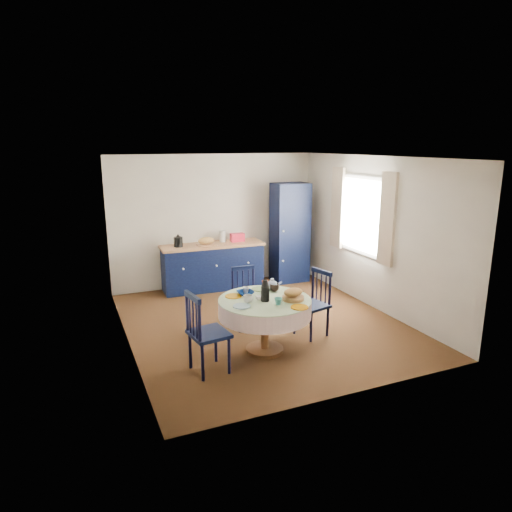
{
  "coord_description": "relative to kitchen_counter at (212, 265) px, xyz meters",
  "views": [
    {
      "loc": [
        -2.67,
        -6.0,
        2.7
      ],
      "look_at": [
        -0.03,
        0.2,
        1.02
      ],
      "focal_mm": 32.0,
      "sensor_mm": 36.0,
      "label": 1
    }
  ],
  "objects": [
    {
      "name": "floor",
      "position": [
        0.17,
        -1.96,
        -0.45
      ],
      "size": [
        4.5,
        4.5,
        0.0
      ],
      "primitive_type": "plane",
      "color": "black",
      "rests_on": "ground"
    },
    {
      "name": "ceiling",
      "position": [
        0.17,
        -1.96,
        2.05
      ],
      "size": [
        4.5,
        4.5,
        0.0
      ],
      "primitive_type": "plane",
      "rotation": [
        3.14,
        0.0,
        0.0
      ],
      "color": "white",
      "rests_on": "wall_back"
    },
    {
      "name": "wall_back",
      "position": [
        0.17,
        0.29,
        0.8
      ],
      "size": [
        4.0,
        0.02,
        2.5
      ],
      "primitive_type": "cube",
      "color": "beige",
      "rests_on": "floor"
    },
    {
      "name": "wall_left",
      "position": [
        -1.83,
        -1.96,
        0.8
      ],
      "size": [
        0.02,
        4.5,
        2.5
      ],
      "primitive_type": "cube",
      "color": "beige",
      "rests_on": "floor"
    },
    {
      "name": "wall_right",
      "position": [
        2.17,
        -1.96,
        0.8
      ],
      "size": [
        0.02,
        4.5,
        2.5
      ],
      "primitive_type": "cube",
      "color": "beige",
      "rests_on": "floor"
    },
    {
      "name": "window",
      "position": [
        2.12,
        -1.66,
        1.08
      ],
      "size": [
        0.1,
        1.74,
        1.45
      ],
      "color": "white",
      "rests_on": "wall_right"
    },
    {
      "name": "kitchen_counter",
      "position": [
        0.0,
        0.0,
        0.0
      ],
      "size": [
        1.95,
        0.67,
        1.1
      ],
      "rotation": [
        0.0,
        0.0,
        -0.04
      ],
      "color": "black",
      "rests_on": "floor"
    },
    {
      "name": "pantry_cabinet",
      "position": [
        1.57,
        -0.11,
        0.53
      ],
      "size": [
        0.69,
        0.51,
        1.95
      ],
      "rotation": [
        0.0,
        0.0,
        -0.01
      ],
      "color": "black",
      "rests_on": "floor"
    },
    {
      "name": "dining_table",
      "position": [
        -0.19,
        -2.87,
        0.16
      ],
      "size": [
        1.21,
        1.21,
        1.01
      ],
      "color": "#583119",
      "rests_on": "floor"
    },
    {
      "name": "chair_left",
      "position": [
        -1.08,
        -3.1,
        0.07
      ],
      "size": [
        0.49,
        0.5,
        1.01
      ],
      "rotation": [
        0.0,
        0.0,
        1.7
      ],
      "color": "black",
      "rests_on": "floor"
    },
    {
      "name": "chair_far",
      "position": [
        -0.11,
        -1.97,
        0.01
      ],
      "size": [
        0.42,
        0.41,
        0.91
      ],
      "rotation": [
        0.0,
        0.0,
        -0.05
      ],
      "color": "black",
      "rests_on": "floor"
    },
    {
      "name": "chair_right",
      "position": [
        0.67,
        -2.63,
        0.03
      ],
      "size": [
        0.49,
        0.51,
        0.95
      ],
      "rotation": [
        0.0,
        0.0,
        -1.33
      ],
      "color": "black",
      "rests_on": "floor"
    },
    {
      "name": "mug_a",
      "position": [
        -0.45,
        -2.9,
        0.33
      ],
      "size": [
        0.12,
        0.12,
        0.1
      ],
      "primitive_type": "imported",
      "color": "silver",
      "rests_on": "dining_table"
    },
    {
      "name": "mug_b",
      "position": [
        -0.13,
        -3.12,
        0.33
      ],
      "size": [
        0.1,
        0.1,
        0.09
      ],
      "primitive_type": "imported",
      "color": "teal",
      "rests_on": "dining_table"
    },
    {
      "name": "mug_c",
      "position": [
        0.06,
        -2.61,
        0.33
      ],
      "size": [
        0.13,
        0.13,
        0.1
      ],
      "primitive_type": "imported",
      "color": "black",
      "rests_on": "dining_table"
    },
    {
      "name": "mug_d",
      "position": [
        -0.34,
        -2.54,
        0.33
      ],
      "size": [
        0.09,
        0.09,
        0.08
      ],
      "primitive_type": "imported",
      "color": "silver",
      "rests_on": "dining_table"
    },
    {
      "name": "cobalt_bowl",
      "position": [
        -0.37,
        -2.61,
        0.31
      ],
      "size": [
        0.22,
        0.22,
        0.05
      ],
      "primitive_type": "imported",
      "color": "navy",
      "rests_on": "dining_table"
    }
  ]
}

